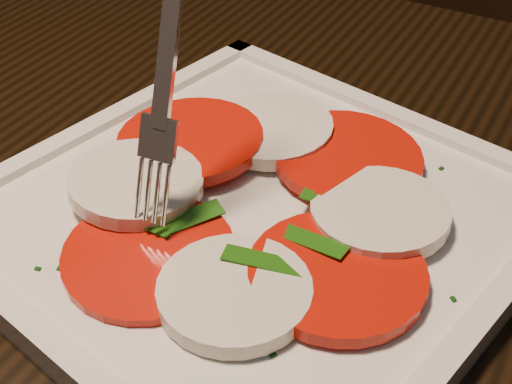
# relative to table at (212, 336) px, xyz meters

# --- Properties ---
(table) EXTENTS (1.30, 0.96, 0.75)m
(table) POSITION_rel_table_xyz_m (0.00, 0.00, 0.00)
(table) COLOR black
(table) RESTS_ON ground
(chair) EXTENTS (0.43, 0.43, 0.93)m
(chair) POSITION_rel_table_xyz_m (-0.11, 0.68, -0.12)
(chair) COLOR black
(chair) RESTS_ON ground
(plate) EXTENTS (0.34, 0.34, 0.01)m
(plate) POSITION_rel_table_xyz_m (0.02, 0.02, 0.11)
(plate) COLOR white
(plate) RESTS_ON table
(caprese_salad) EXTENTS (0.26, 0.25, 0.02)m
(caprese_salad) POSITION_rel_table_xyz_m (0.02, 0.02, 0.12)
(caprese_salad) COLOR red
(caprese_salad) RESTS_ON plate
(fork) EXTENTS (0.05, 0.08, 0.19)m
(fork) POSITION_rel_table_xyz_m (-0.02, 0.01, 0.23)
(fork) COLOR white
(fork) RESTS_ON caprese_salad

